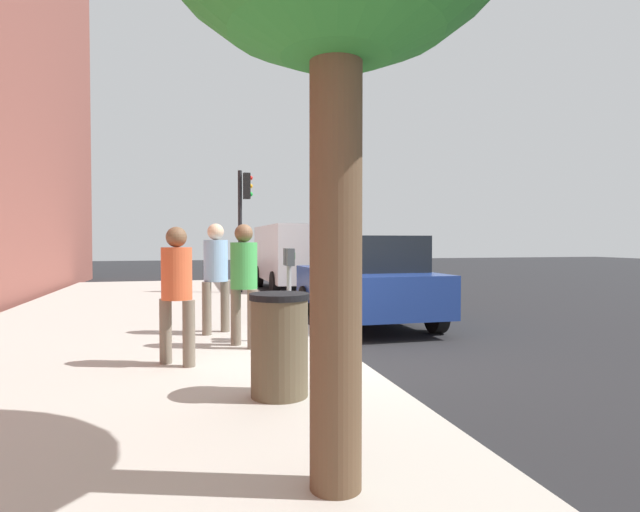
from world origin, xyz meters
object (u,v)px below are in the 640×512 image
object	(u,v)px
pedestrian_bystander	(177,285)
traffic_signal	(243,210)
parking_meter	(289,274)
pedestrian_at_meter	(244,275)
parked_van_far	(294,253)
trash_bin	(279,345)
parking_officer	(216,268)
parked_sedan_near	(365,279)

from	to	relation	value
pedestrian_bystander	traffic_signal	distance (m)	9.27
parking_meter	traffic_signal	distance (m)	7.96
pedestrian_at_meter	parked_van_far	size ratio (longest dim) A/B	0.34
traffic_signal	trash_bin	bearing A→B (deg)	175.96
pedestrian_bystander	parked_van_far	world-z (taller)	parked_van_far
pedestrian_at_meter	parking_officer	bearing A→B (deg)	72.68
parked_sedan_near	traffic_signal	distance (m)	6.13
parked_sedan_near	parking_officer	bearing A→B (deg)	112.65
trash_bin	pedestrian_bystander	bearing A→B (deg)	32.20
parked_van_far	trash_bin	distance (m)	12.54
parking_officer	parked_sedan_near	bearing A→B (deg)	74.32
pedestrian_bystander	parking_officer	bearing A→B (deg)	25.71
parked_van_far	traffic_signal	xyz separation A→B (m)	(-1.68, 1.86, 1.32)
pedestrian_bystander	parking_officer	world-z (taller)	parking_officer
parked_sedan_near	traffic_signal	world-z (taller)	traffic_signal
pedestrian_bystander	traffic_signal	size ratio (longest dim) A/B	0.47
parking_officer	pedestrian_at_meter	bearing A→B (deg)	-23.17
parking_officer	trash_bin	world-z (taller)	parking_officer
pedestrian_at_meter	parking_officer	xyz separation A→B (m)	(1.22, 0.33, 0.03)
pedestrian_at_meter	pedestrian_bystander	distance (m)	1.29
parked_sedan_near	parked_van_far	world-z (taller)	parked_van_far
pedestrian_bystander	parked_van_far	distance (m)	11.26
parked_sedan_near	pedestrian_at_meter	bearing A→B (deg)	132.70
pedestrian_bystander	parking_officer	distance (m)	2.21
trash_bin	parked_sedan_near	bearing A→B (deg)	-27.66
parking_officer	parked_van_far	bearing A→B (deg)	122.14
pedestrian_at_meter	pedestrian_bystander	size ratio (longest dim) A/B	1.04
trash_bin	pedestrian_at_meter	bearing A→B (deg)	1.94
pedestrian_at_meter	pedestrian_bystander	world-z (taller)	pedestrian_at_meter
parking_meter	trash_bin	world-z (taller)	parking_meter
parked_sedan_near	pedestrian_bystander	bearing A→B (deg)	133.29
parking_officer	parked_van_far	size ratio (longest dim) A/B	0.35
pedestrian_at_meter	traffic_signal	world-z (taller)	traffic_signal
parking_officer	traffic_signal	xyz separation A→B (m)	(6.86, -1.16, 1.35)
parking_meter	parked_sedan_near	distance (m)	3.01
trash_bin	parked_van_far	bearing A→B (deg)	-12.03
parked_van_far	trash_bin	bearing A→B (deg)	167.97
pedestrian_at_meter	parked_van_far	bearing A→B (deg)	42.07
parking_meter	pedestrian_bystander	world-z (taller)	pedestrian_bystander
trash_bin	traffic_signal	bearing A→B (deg)	-4.04
parked_sedan_near	parked_van_far	distance (m)	7.28
pedestrian_at_meter	parked_sedan_near	bearing A→B (deg)	10.21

